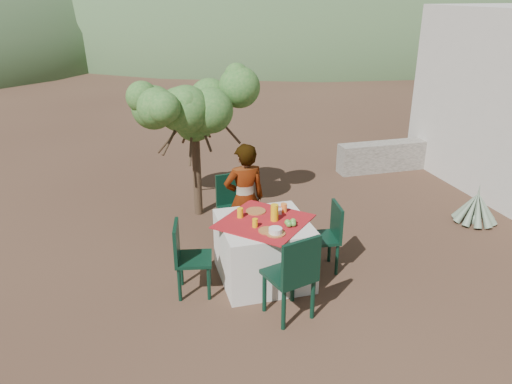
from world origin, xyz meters
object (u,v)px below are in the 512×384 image
juice_pitcher (274,213)px  chair_near (294,274)px  shrub_tree (198,114)px  person (245,199)px  chair_left (187,255)px  chair_right (328,234)px  chair_far (234,204)px  table (264,250)px  agave (476,208)px

juice_pitcher → chair_near: bearing=-93.4°
shrub_tree → person: bearing=-75.9°
chair_left → shrub_tree: 2.50m
chair_right → person: bearing=-122.6°
chair_left → chair_right: bearing=-76.4°
person → chair_right: bearing=136.6°
chair_near → person: (-0.12, 1.58, 0.20)m
chair_far → chair_left: 1.47m
table → chair_left: chair_left is taller
shrub_tree → agave: shrub_tree is taller
table → chair_near: 0.88m
agave → juice_pitcher: 3.49m
chair_right → shrub_tree: bearing=-143.1°
person → juice_pitcher: (0.17, -0.74, 0.12)m
chair_far → person: person is taller
chair_left → shrub_tree: size_ratio=0.44×
shrub_tree → juice_pitcher: shrub_tree is taller
person → shrub_tree: 1.65m
chair_right → agave: size_ratio=1.26×
table → chair_far: (-0.10, 1.15, 0.13)m
shrub_tree → juice_pitcher: bearing=-76.3°
chair_far → juice_pitcher: (0.22, -1.16, 0.35)m
chair_right → juice_pitcher: bearing=-81.0°
chair_far → juice_pitcher: juice_pitcher is taller
chair_near → juice_pitcher: 0.90m
table → shrub_tree: bearing=100.7°
chair_near → juice_pitcher: chair_near is taller
person → shrub_tree: bearing=-79.7°
agave → chair_right: bearing=-166.2°
table → agave: bearing=10.7°
table → chair_left: (-0.92, -0.08, 0.10)m
chair_left → agave: bearing=-69.6°
chair_near → chair_left: (-0.99, 0.79, -0.06)m
table → chair_right: size_ratio=1.51×
chair_far → chair_right: 1.46m
table → shrub_tree: 2.46m
chair_left → person: size_ratio=0.58×
table → chair_far: chair_far is taller
person → agave: person is taller
table → person: bearing=94.1°
shrub_tree → table: bearing=-79.3°
shrub_tree → agave: size_ratio=2.88×
shrub_tree → juice_pitcher: size_ratio=9.90×
table → shrub_tree: size_ratio=0.66×
chair_right → person: size_ratio=0.58×
chair_far → shrub_tree: bearing=98.2°
chair_far → juice_pitcher: bearing=-87.9°
chair_near → juice_pitcher: (0.05, 0.84, 0.31)m
chair_near → agave: chair_near is taller
agave → shrub_tree: bearing=159.5°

